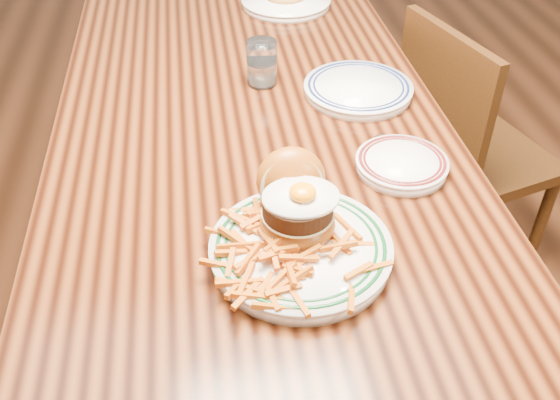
{
  "coord_description": "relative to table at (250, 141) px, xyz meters",
  "views": [
    {
      "loc": [
        -0.11,
        -1.21,
        1.47
      ],
      "look_at": [
        0.01,
        -0.44,
        0.84
      ],
      "focal_mm": 40.0,
      "sensor_mm": 36.0,
      "label": 1
    }
  ],
  "objects": [
    {
      "name": "side_plate",
      "position": [
        0.27,
        -0.28,
        0.1
      ],
      "size": [
        0.18,
        0.19,
        0.03
      ],
      "rotation": [
        0.0,
        0.0,
        -0.3
      ],
      "color": "white",
      "rests_on": "table"
    },
    {
      "name": "water_glass",
      "position": [
        0.04,
        0.11,
        0.13
      ],
      "size": [
        0.07,
        0.07,
        0.11
      ],
      "color": "white",
      "rests_on": "table"
    },
    {
      "name": "table",
      "position": [
        0.0,
        0.0,
        0.0
      ],
      "size": [
        0.85,
        1.6,
        0.75
      ],
      "color": "black",
      "rests_on": "floor"
    },
    {
      "name": "far_plate",
      "position": [
        0.17,
        0.56,
        0.1
      ],
      "size": [
        0.26,
        0.26,
        0.05
      ],
      "rotation": [
        0.0,
        0.0,
        -0.38
      ],
      "color": "white",
      "rests_on": "table"
    },
    {
      "name": "chair_right",
      "position": [
        0.64,
        0.2,
        -0.22
      ],
      "size": [
        0.47,
        0.47,
        0.82
      ],
      "rotation": [
        0.0,
        0.0,
        3.42
      ],
      "color": "#3B200C",
      "rests_on": "floor"
    },
    {
      "name": "main_plate",
      "position": [
        0.03,
        -0.47,
        0.13
      ],
      "size": [
        0.3,
        0.31,
        0.14
      ],
      "rotation": [
        0.0,
        0.0,
        -0.01
      ],
      "color": "white",
      "rests_on": "table"
    },
    {
      "name": "floor",
      "position": [
        0.0,
        0.0,
        -0.66
      ],
      "size": [
        6.0,
        6.0,
        0.0
      ],
      "primitive_type": "plane",
      "color": "black",
      "rests_on": "ground"
    },
    {
      "name": "rear_plate",
      "position": [
        0.26,
        0.02,
        0.1
      ],
      "size": [
        0.25,
        0.25,
        0.03
      ],
      "rotation": [
        0.0,
        0.0,
        0.04
      ],
      "color": "white",
      "rests_on": "table"
    }
  ]
}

